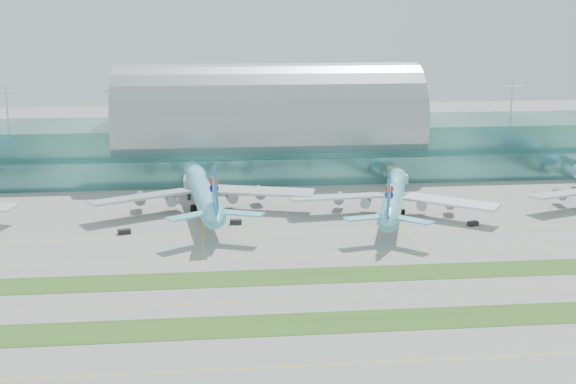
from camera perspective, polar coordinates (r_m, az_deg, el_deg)
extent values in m
plane|color=gray|center=(198.05, 1.72, -6.18)|extent=(700.00, 700.00, 0.00)
cube|color=#3D7A75|center=(320.92, -1.44, 3.23)|extent=(340.00, 42.00, 20.00)
cube|color=#3D7A75|center=(298.38, -1.05, 1.49)|extent=(340.00, 8.00, 10.00)
ellipsoid|color=#9EA5A8|center=(319.32, -1.45, 5.00)|extent=(340.00, 46.20, 16.17)
cylinder|color=white|center=(318.27, -1.46, 6.43)|extent=(0.80, 0.80, 16.00)
cube|color=#B2B7B7|center=(286.43, -7.04, 0.99)|extent=(3.50, 22.00, 3.00)
cylinder|color=black|center=(277.46, -7.05, -0.15)|extent=(1.00, 1.00, 4.00)
cube|color=#B2B7B7|center=(294.80, 7.69, 1.33)|extent=(3.50, 22.00, 3.00)
cylinder|color=black|center=(286.08, 8.14, 0.23)|extent=(1.00, 1.00, 4.00)
cube|color=#2D591E|center=(172.18, 3.01, -9.25)|extent=(420.00, 12.00, 0.08)
cube|color=#2D591E|center=(199.91, 1.64, -5.98)|extent=(420.00, 12.00, 0.08)
cube|color=yellow|center=(154.19, 4.21, -12.09)|extent=(420.00, 0.35, 0.01)
cube|color=yellow|center=(185.04, 2.32, -7.61)|extent=(420.00, 0.35, 0.01)
cube|color=yellow|center=(214.95, 1.06, -4.59)|extent=(420.00, 0.35, 0.01)
cube|color=yellow|center=(235.83, 0.39, -2.96)|extent=(420.00, 0.35, 0.01)
cylinder|color=#6DD6EF|center=(260.56, -6.13, 0.06)|extent=(13.44, 68.37, 6.80)
ellipsoid|color=#6DD6EF|center=(278.67, -6.54, 1.31)|extent=(8.46, 21.22, 4.85)
cone|color=#6DD6EF|center=(296.22, -6.85, 1.64)|extent=(7.31, 6.13, 6.80)
cone|color=#6DD6EF|center=(223.18, -5.14, -1.82)|extent=(7.40, 10.46, 6.46)
cube|color=silver|center=(257.43, -10.46, -0.36)|extent=(33.00, 22.59, 1.34)
cylinder|color=gray|center=(263.86, -9.40, -0.49)|extent=(4.30, 6.37, 3.73)
cube|color=silver|center=(261.13, -1.77, 0.06)|extent=(33.91, 17.21, 1.34)
cylinder|color=gray|center=(266.57, -3.03, -0.19)|extent=(4.30, 6.37, 3.73)
cube|color=#2B7DC1|center=(223.61, -5.24, 0.03)|extent=(2.07, 14.42, 15.82)
cylinder|color=white|center=(224.31, -5.29, 0.50)|extent=(1.50, 5.34, 5.27)
cylinder|color=black|center=(286.78, -6.63, 0.23)|extent=(1.98, 1.98, 3.29)
cylinder|color=black|center=(257.23, -6.74, -1.29)|extent=(1.98, 1.98, 3.29)
cylinder|color=black|center=(257.85, -5.28, -1.22)|extent=(1.98, 1.98, 3.29)
cylinder|color=#67CBE3|center=(256.68, 7.52, -0.34)|extent=(22.99, 60.72, 6.14)
ellipsoid|color=#67CBE3|center=(273.06, 7.70, 0.85)|extent=(10.80, 19.56, 4.38)
cone|color=#67CBE3|center=(288.94, 7.83, 1.19)|extent=(7.28, 6.47, 6.14)
cone|color=#67CBE3|center=(222.82, 7.12, -2.11)|extent=(8.09, 10.19, 5.84)
cube|color=silver|center=(256.15, 3.51, -0.36)|extent=(30.33, 10.45, 1.21)
cylinder|color=#96979E|center=(261.38, 4.61, -0.57)|extent=(4.75, 6.17, 3.37)
cube|color=silver|center=(254.79, 11.51, -0.69)|extent=(27.98, 24.23, 1.21)
cylinder|color=#96979E|center=(260.38, 10.48, -0.81)|extent=(4.75, 6.17, 3.37)
cube|color=#2C7AC6|center=(223.18, 7.19, -0.43)|extent=(4.19, 12.67, 14.28)
cylinder|color=white|center=(223.80, 7.22, 0.00)|extent=(2.18, 4.82, 4.76)
cylinder|color=black|center=(280.43, 7.72, -0.13)|extent=(1.78, 1.78, 2.97)
cylinder|color=black|center=(254.08, 6.78, -1.51)|extent=(1.78, 1.78, 2.97)
cylinder|color=black|center=(253.85, 8.12, -1.57)|extent=(1.78, 1.78, 2.97)
cube|color=silver|center=(277.08, 19.36, -0.06)|extent=(30.31, 17.11, 1.20)
cylinder|color=#93949B|center=(284.04, 19.73, -0.21)|extent=(3.53, 5.53, 3.35)
cube|color=black|center=(240.10, -11.57, -2.77)|extent=(4.06, 2.88, 1.41)
cube|color=black|center=(245.90, -3.73, -2.13)|extent=(3.71, 2.04, 1.47)
cube|color=orange|center=(248.34, 6.78, -2.04)|extent=(3.89, 2.70, 1.52)
cube|color=black|center=(249.98, 13.01, -2.20)|extent=(3.68, 2.78, 1.40)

